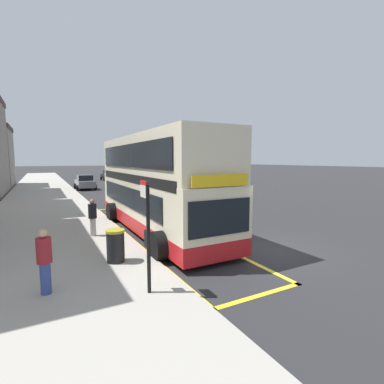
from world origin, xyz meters
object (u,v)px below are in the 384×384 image
Objects in this scene: parked_car_black_across at (108,175)px; pedestrian_further_back at (93,216)px; double_decker_bus at (155,187)px; parked_car_grey_kerbside at (85,182)px; litter_bin at (116,246)px; bus_stop_sign at (147,228)px; pedestrian_waiting_near_sign at (44,259)px.

pedestrian_further_back is (-7.84, -34.45, 0.18)m from parked_car_black_across.
double_decker_bus is 21.37m from parked_car_grey_kerbside.
double_decker_bus is at bearing 53.17° from litter_bin.
bus_stop_sign reaches higher than pedestrian_further_back.
double_decker_bus reaches higher than litter_bin.
parked_car_black_across is 2.67× the size of pedestrian_waiting_near_sign.
pedestrian_further_back is at bearing 92.02° from litter_bin.
pedestrian_further_back is (-2.87, -0.15, -1.09)m from double_decker_bus.
pedestrian_further_back is at bearing 93.34° from bus_stop_sign.
parked_car_black_across is at bearing 67.81° from parked_car_grey_kerbside.
double_decker_bus is at bearing 46.76° from pedestrian_waiting_near_sign.
pedestrian_further_back reaches higher than parked_car_black_across.
pedestrian_further_back is (1.85, 4.87, -0.01)m from pedestrian_waiting_near_sign.
double_decker_bus reaches higher than parked_car_black_across.
bus_stop_sign is at bearing -86.66° from pedestrian_further_back.
parked_car_grey_kerbside is (2.18, 27.38, -0.92)m from bus_stop_sign.
parked_car_grey_kerbside reaches higher than litter_bin.
bus_stop_sign is at bearing -112.62° from double_decker_bus.
double_decker_bus is 10.64× the size of litter_bin.
parked_car_grey_kerbside is 25.11m from litter_bin.
parked_car_grey_kerbside is at bearing -113.09° from parked_car_black_across.
parked_car_grey_kerbside is 21.62m from pedestrian_further_back.
parked_car_black_across and parked_car_grey_kerbside have the same top height.
double_decker_bus is at bearing 67.38° from bus_stop_sign.
parked_car_grey_kerbside is 4.11× the size of litter_bin.
bus_stop_sign is at bearing -101.32° from parked_car_black_across.
pedestrian_further_back reaches higher than parked_car_grey_kerbside.
parked_car_black_across is (4.98, 34.30, -1.26)m from double_decker_bus.
pedestrian_waiting_near_sign reaches higher than parked_car_grey_kerbside.
pedestrian_waiting_near_sign is 2.42m from litter_bin.
double_decker_bus is 3.07m from pedestrian_further_back.
parked_car_grey_kerbside is at bearing 90.92° from double_decker_bus.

